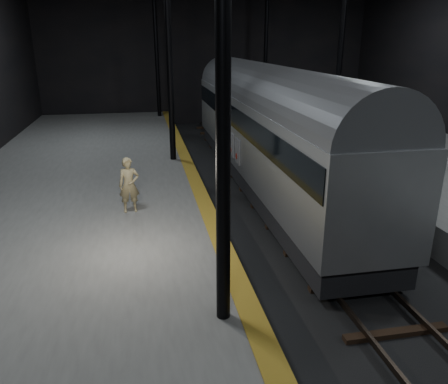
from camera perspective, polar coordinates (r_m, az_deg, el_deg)
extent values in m
plane|color=black|center=(13.60, 12.71, -7.66)|extent=(44.00, 44.00, 0.00)
cube|color=#535351|center=(12.58, -20.69, -8.25)|extent=(9.00, 43.80, 1.00)
cube|color=olive|center=(12.29, -1.06, -4.97)|extent=(0.50, 43.80, 0.01)
cube|color=#3F3328|center=(13.27, 9.88, -7.34)|extent=(0.08, 43.00, 0.14)
cube|color=#3F3328|center=(13.81, 15.52, -6.68)|extent=(0.08, 43.00, 0.14)
cube|color=black|center=(13.57, 12.73, -7.43)|extent=(2.40, 42.00, 0.12)
cylinder|color=black|center=(7.18, -0.11, 18.91)|extent=(0.26, 0.26, 10.00)
cylinder|color=black|center=(19.10, -7.23, 18.96)|extent=(0.26, 0.26, 10.00)
cylinder|color=black|center=(21.04, 15.08, 18.49)|extent=(0.26, 0.26, 10.00)
cylinder|color=black|center=(31.08, -8.87, 18.93)|extent=(0.26, 0.26, 10.00)
cylinder|color=black|center=(32.31, 5.51, 19.06)|extent=(0.26, 0.26, 10.00)
cube|color=#95989C|center=(18.61, 5.44, 7.85)|extent=(2.73, 18.82, 2.82)
cube|color=black|center=(19.03, 5.27, 2.63)|extent=(2.49, 18.44, 0.80)
cube|color=black|center=(18.49, 5.50, 9.85)|extent=(2.79, 18.54, 0.85)
cylinder|color=slate|center=(18.39, 5.58, 12.17)|extent=(2.67, 18.63, 2.67)
cube|color=black|center=(13.38, 13.00, -6.81)|extent=(1.69, 2.07, 0.33)
cube|color=black|center=(25.30, 1.16, 6.06)|extent=(1.69, 2.07, 0.33)
cube|color=silver|center=(17.50, 1.83, 5.31)|extent=(0.04, 0.71, 0.99)
cube|color=silver|center=(18.57, 1.06, 6.13)|extent=(0.04, 0.71, 0.99)
cylinder|color=maroon|center=(17.72, 1.64, 4.70)|extent=(0.03, 0.24, 0.24)
cylinder|color=maroon|center=(18.79, 0.89, 5.55)|extent=(0.03, 0.24, 0.24)
imported|color=#99895D|center=(13.63, -12.28, 0.89)|extent=(0.66, 0.46, 1.71)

